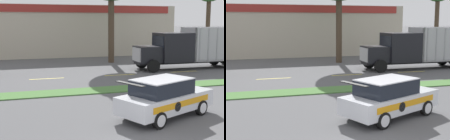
% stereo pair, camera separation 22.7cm
% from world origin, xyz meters
% --- Properties ---
extents(grass_verge, '(120.00, 1.65, 0.06)m').
position_xyz_m(grass_verge, '(0.00, 9.44, 0.03)').
color(grass_verge, '#477538').
rests_on(grass_verge, ground_plane).
extents(centre_line_4, '(2.40, 0.14, 0.01)m').
position_xyz_m(centre_line_4, '(-1.58, 14.27, 0.00)').
color(centre_line_4, yellow).
rests_on(centre_line_4, ground_plane).
extents(centre_line_5, '(2.40, 0.14, 0.01)m').
position_xyz_m(centre_line_5, '(3.82, 14.27, 0.00)').
color(centre_line_5, yellow).
rests_on(centre_line_5, ground_plane).
extents(centre_line_6, '(2.40, 0.14, 0.01)m').
position_xyz_m(centre_line_6, '(9.22, 14.27, 0.00)').
color(centre_line_6, yellow).
rests_on(centre_line_6, ground_plane).
extents(dump_truck_lead, '(11.21, 2.75, 3.49)m').
position_xyz_m(dump_truck_lead, '(10.39, 15.80, 1.60)').
color(dump_truck_lead, black).
rests_on(dump_truck_lead, ground_plane).
extents(rally_car, '(4.67, 3.32, 1.68)m').
position_xyz_m(rally_car, '(2.25, 3.76, 0.85)').
color(rally_car, silver).
rests_on(rally_car, ground_plane).
extents(store_building_backdrop, '(36.64, 12.10, 5.82)m').
position_xyz_m(store_building_backdrop, '(-3.41, 32.73, 2.92)').
color(store_building_backdrop, '#BCB29E').
rests_on(store_building_backdrop, ground_plane).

